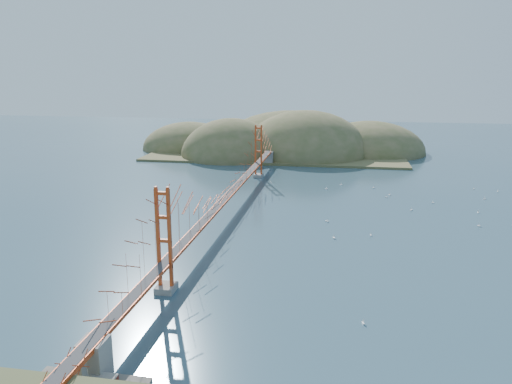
# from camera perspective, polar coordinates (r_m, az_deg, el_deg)

# --- Properties ---
(ground) EXTENTS (320.00, 320.00, 0.00)m
(ground) POSITION_cam_1_polar(r_m,az_deg,el_deg) (83.23, -3.18, -2.57)
(ground) COLOR #315063
(ground) RESTS_ON ground
(bridge) EXTENTS (2.20, 94.40, 12.00)m
(bridge) POSITION_cam_1_polar(r_m,az_deg,el_deg) (81.70, -3.22, 2.18)
(bridge) COLOR gray
(bridge) RESTS_ON ground
(far_headlands) EXTENTS (84.00, 58.00, 25.00)m
(far_headlands) POSITION_cam_1_polar(r_m,az_deg,el_deg) (148.99, 3.61, 4.75)
(far_headlands) COLOR olive
(far_headlands) RESTS_ON ground
(sailboat_6) EXTENTS (0.63, 0.64, 0.72)m
(sailboat_6) POSITION_cam_1_polar(r_m,az_deg,el_deg) (72.42, 8.88, -5.13)
(sailboat_6) COLOR white
(sailboat_6) RESTS_ON ground
(sailboat_9) EXTENTS (0.55, 0.56, 0.63)m
(sailboat_9) POSITION_cam_1_polar(r_m,az_deg,el_deg) (109.43, 25.91, 0.11)
(sailboat_9) COLOR white
(sailboat_9) RESTS_ON ground
(sailboat_5) EXTENTS (0.65, 0.65, 0.70)m
(sailboat_5) POSITION_cam_1_polar(r_m,az_deg,el_deg) (84.19, 24.12, -3.50)
(sailboat_5) COLOR white
(sailboat_5) RESTS_ON ground
(sailboat_7) EXTENTS (0.57, 0.57, 0.61)m
(sailboat_7) POSITION_cam_1_polar(r_m,az_deg,el_deg) (97.22, 14.68, -0.51)
(sailboat_7) COLOR white
(sailboat_7) RESTS_ON ground
(sailboat_12) EXTENTS (0.61, 0.60, 0.69)m
(sailboat_12) POSITION_cam_1_polar(r_m,az_deg,el_deg) (101.35, 8.05, 0.39)
(sailboat_12) COLOR white
(sailboat_12) RESTS_ON ground
(sailboat_15) EXTENTS (0.56, 0.60, 0.67)m
(sailboat_15) POSITION_cam_1_polar(r_m,az_deg,el_deg) (99.14, 15.02, -0.26)
(sailboat_15) COLOR white
(sailboat_15) RESTS_ON ground
(sailboat_14) EXTENTS (0.64, 0.64, 0.67)m
(sailboat_14) POSITION_cam_1_polar(r_m,az_deg,el_deg) (89.42, 17.32, -1.93)
(sailboat_14) COLOR white
(sailboat_14) RESTS_ON ground
(sailboat_0) EXTENTS (0.44, 0.52, 0.61)m
(sailboat_0) POSITION_cam_1_polar(r_m,az_deg,el_deg) (74.61, 12.99, -4.76)
(sailboat_0) COLOR white
(sailboat_0) RESTS_ON ground
(sailboat_10) EXTENTS (0.51, 0.53, 0.60)m
(sailboat_10) POSITION_cam_1_polar(r_m,az_deg,el_deg) (49.96, 12.16, -14.36)
(sailboat_10) COLOR white
(sailboat_10) RESTS_ON ground
(sailboat_3) EXTENTS (0.55, 0.54, 0.62)m
(sailboat_3) POSITION_cam_1_polar(r_m,az_deg,el_deg) (105.72, 9.72, 0.88)
(sailboat_3) COLOR white
(sailboat_3) RESTS_ON ground
(sailboat_8) EXTENTS (0.58, 0.58, 0.63)m
(sailboat_8) POSITION_cam_1_polar(r_m,az_deg,el_deg) (95.62, 19.56, -1.11)
(sailboat_8) COLOR white
(sailboat_8) RESTS_ON ground
(sailboat_16) EXTENTS (0.66, 0.66, 0.71)m
(sailboat_16) POSITION_cam_1_polar(r_m,az_deg,el_deg) (79.98, 8.12, -3.26)
(sailboat_16) COLOR white
(sailboat_16) RESTS_ON ground
(sailboat_4) EXTENTS (0.66, 0.66, 0.70)m
(sailboat_4) POSITION_cam_1_polar(r_m,az_deg,el_deg) (104.18, 13.27, 0.52)
(sailboat_4) COLOR white
(sailboat_4) RESTS_ON ground
(sailboat_17) EXTENTS (0.56, 0.50, 0.63)m
(sailboat_17) POSITION_cam_1_polar(r_m,az_deg,el_deg) (101.87, 24.68, -0.70)
(sailboat_17) COLOR white
(sailboat_17) RESTS_ON ground
(sailboat_extra_0) EXTENTS (0.54, 0.54, 0.56)m
(sailboat_extra_0) POSITION_cam_1_polar(r_m,az_deg,el_deg) (109.40, 23.62, 0.34)
(sailboat_extra_0) COLOR white
(sailboat_extra_0) RESTS_ON ground
(sailboat_extra_1) EXTENTS (0.47, 0.56, 0.64)m
(sailboat_extra_1) POSITION_cam_1_polar(r_m,az_deg,el_deg) (91.89, 24.04, -2.11)
(sailboat_extra_1) COLOR white
(sailboat_extra_1) RESTS_ON ground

